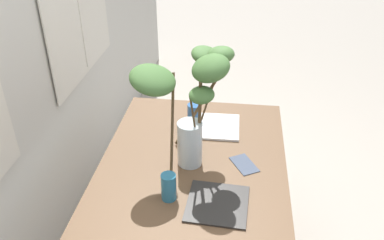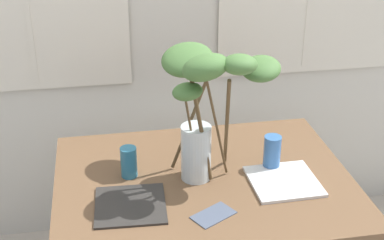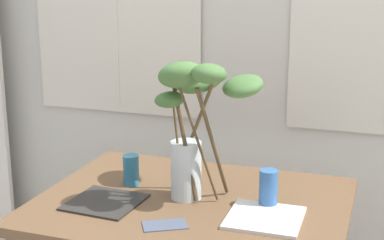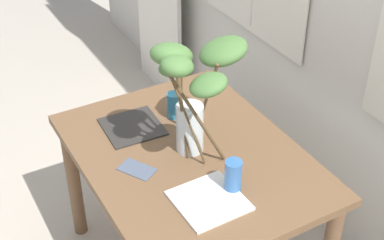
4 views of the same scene
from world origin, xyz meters
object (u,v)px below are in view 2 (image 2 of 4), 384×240
dining_table (204,202)px  plate_square_left (130,205)px  vase_with_branches (204,95)px  plate_square_right (284,181)px  drinking_glass_blue_right (272,152)px  drinking_glass_blue_left (129,162)px

dining_table → plate_square_left: bearing=-155.4°
dining_table → plate_square_left: size_ratio=4.55×
vase_with_branches → plate_square_right: size_ratio=2.22×
dining_table → plate_square_left: plate_square_left is taller
drinking_glass_blue_right → plate_square_right: bearing=-83.1°
dining_table → vase_with_branches: 0.47m
dining_table → vase_with_branches: size_ratio=2.02×
vase_with_branches → plate_square_left: size_ratio=2.25×
vase_with_branches → drinking_glass_blue_right: 0.41m
dining_table → plate_square_right: (0.31, -0.09, 0.12)m
vase_with_branches → dining_table: bearing=-96.2°
drinking_glass_blue_left → drinking_glass_blue_right: bearing=-3.8°
drinking_glass_blue_left → plate_square_right: (0.60, -0.16, -0.06)m
drinking_glass_blue_right → plate_square_left: size_ratio=0.56×
drinking_glass_blue_left → dining_table: bearing=-14.0°
drinking_glass_blue_left → plate_square_right: size_ratio=0.49×
drinking_glass_blue_left → drinking_glass_blue_right: (0.58, -0.04, 0.01)m
drinking_glass_blue_right → plate_square_left: 0.63m
vase_with_branches → drinking_glass_blue_right: size_ratio=4.05×
vase_with_branches → drinking_glass_blue_left: size_ratio=4.58×
dining_table → plate_square_right: 0.34m
plate_square_right → drinking_glass_blue_right: bearing=96.9°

